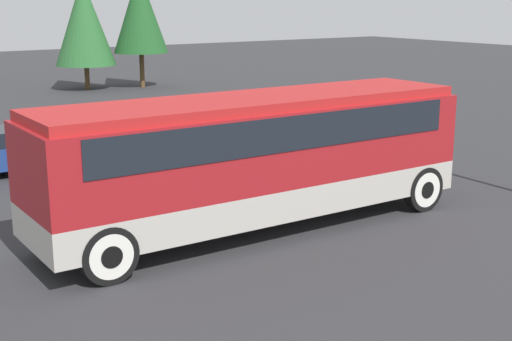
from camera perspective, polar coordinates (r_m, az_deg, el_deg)
ground_plane at (r=16.69m, az=-0.00°, el=-4.65°), size 120.00×120.00×0.00m
tour_bus at (r=16.25m, az=0.28°, el=1.70°), size 10.42×2.66×3.10m
parked_car_near at (r=24.61m, az=-10.69°, el=2.86°), size 4.41×1.85×1.45m
parked_car_mid at (r=22.45m, az=-5.77°, el=1.87°), size 4.41×1.80×1.37m
parked_car_far at (r=23.02m, az=-19.24°, el=1.52°), size 4.22×1.91×1.38m
tree_center at (r=43.10m, az=-9.27°, el=12.40°), size 3.19×3.19×6.76m
tree_right at (r=42.69m, az=-13.59°, el=11.48°), size 3.44×3.44×6.34m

